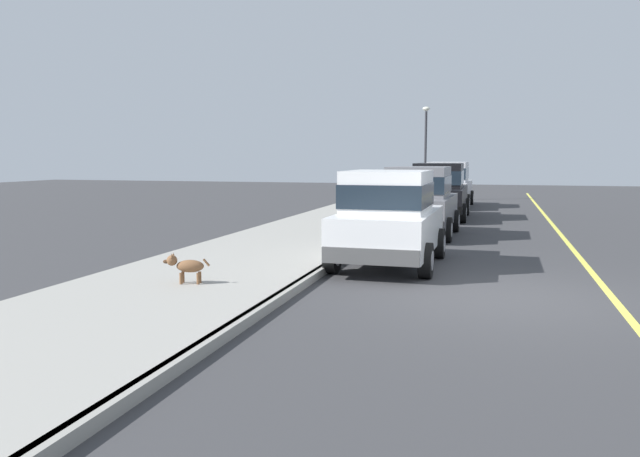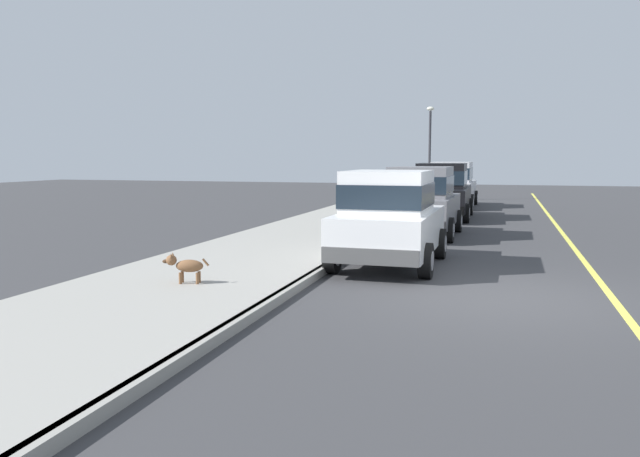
# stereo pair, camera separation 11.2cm
# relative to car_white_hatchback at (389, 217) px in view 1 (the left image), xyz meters

# --- Properties ---
(ground_plane) EXTENTS (80.00, 80.00, 0.00)m
(ground_plane) POSITION_rel_car_white_hatchback_xyz_m (2.17, -2.20, -0.98)
(ground_plane) COLOR #38383A
(curb) EXTENTS (0.16, 64.00, 0.14)m
(curb) POSITION_rel_car_white_hatchback_xyz_m (-1.03, -2.20, -0.91)
(curb) COLOR gray
(curb) RESTS_ON ground
(sidewalk) EXTENTS (3.60, 64.00, 0.14)m
(sidewalk) POSITION_rel_car_white_hatchback_xyz_m (-2.83, -2.20, -0.91)
(sidewalk) COLOR #99968E
(sidewalk) RESTS_ON ground
(lane_centre_line) EXTENTS (0.12, 57.60, 0.01)m
(lane_centre_line) POSITION_rel_car_white_hatchback_xyz_m (3.77, -2.20, -0.97)
(lane_centre_line) COLOR #E0D64C
(lane_centre_line) RESTS_ON ground
(car_white_hatchback) EXTENTS (1.99, 3.82, 1.88)m
(car_white_hatchback) POSITION_rel_car_white_hatchback_xyz_m (0.00, 0.00, 0.00)
(car_white_hatchback) COLOR white
(car_white_hatchback) RESTS_ON ground
(car_grey_hatchback) EXTENTS (2.02, 3.84, 1.88)m
(car_grey_hatchback) POSITION_rel_car_white_hatchback_xyz_m (0.02, 4.86, 0.00)
(car_grey_hatchback) COLOR slate
(car_grey_hatchback) RESTS_ON ground
(car_black_sedan) EXTENTS (2.06, 4.61, 1.92)m
(car_black_sedan) POSITION_rel_car_white_hatchback_xyz_m (0.08, 10.04, 0.01)
(car_black_sedan) COLOR black
(car_black_sedan) RESTS_ON ground
(car_silver_sedan) EXTENTS (2.09, 4.63, 1.92)m
(car_silver_sedan) POSITION_rel_car_white_hatchback_xyz_m (0.00, 15.32, 0.01)
(car_silver_sedan) COLOR #BCBCC1
(car_silver_sedan) RESTS_ON ground
(dog_brown) EXTENTS (0.75, 0.30, 0.49)m
(dog_brown) POSITION_rel_car_white_hatchback_xyz_m (-2.70, -3.23, -0.55)
(dog_brown) COLOR brown
(dog_brown) RESTS_ON sidewalk
(street_lamp) EXTENTS (0.36, 0.36, 4.42)m
(street_lamp) POSITION_rel_car_white_hatchback_xyz_m (-1.38, 19.05, 1.93)
(street_lamp) COLOR #2D2D33
(street_lamp) RESTS_ON sidewalk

